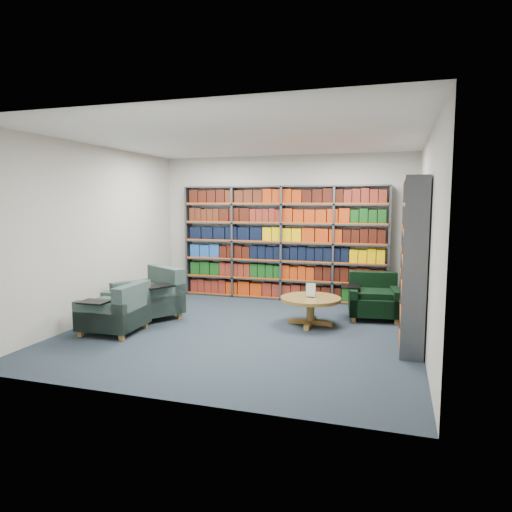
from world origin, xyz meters
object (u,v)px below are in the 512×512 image
(chair_green_right, at_px, (373,300))
(chair_teal_front, at_px, (118,313))
(chair_teal_left, at_px, (153,298))
(coffee_table, at_px, (311,303))

(chair_green_right, xyz_separation_m, chair_teal_front, (-3.51, -2.04, 0.00))
(chair_teal_left, xyz_separation_m, chair_teal_front, (-0.02, -0.95, -0.04))
(coffee_table, bearing_deg, chair_teal_front, -154.69)
(chair_teal_left, bearing_deg, chair_teal_front, -91.28)
(chair_teal_left, height_order, chair_teal_front, chair_teal_left)
(chair_green_right, bearing_deg, chair_teal_front, -149.78)
(chair_teal_left, height_order, chair_green_right, chair_teal_left)
(chair_teal_left, xyz_separation_m, coffee_table, (2.59, 0.29, 0.02))
(chair_teal_front, height_order, coffee_table, chair_teal_front)
(chair_teal_left, distance_m, chair_green_right, 3.66)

